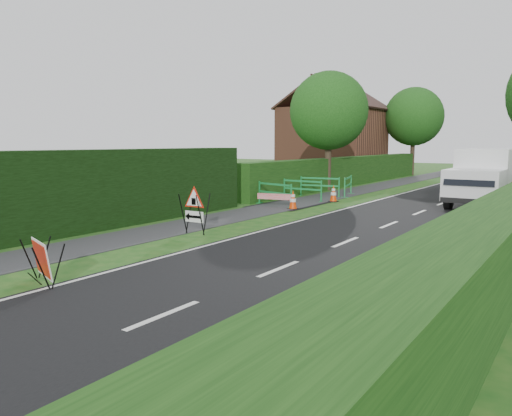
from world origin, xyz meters
The scene contains 22 objects.
ground centered at (0.00, 0.00, 0.00)m, with size 120.00×120.00×0.00m, color #174D16.
road_surface centered at (2.50, 35.00, 0.00)m, with size 6.00×90.00×0.02m, color black.
footpath centered at (-3.00, 35.00, 0.01)m, with size 2.00×90.00×0.02m, color #2D2D30.
hedge_west_near centered at (-5.00, 0.00, 0.00)m, with size 1.10×18.00×2.50m, color black.
hedge_west_far centered at (-5.00, 22.00, 0.00)m, with size 1.00×24.00×1.80m, color #14380F.
house_west centered at (-10.00, 30.00, 2.90)m, with size 7.50×7.40×7.88m.
tree_nw centered at (-4.60, 18.00, 4.48)m, with size 4.40×4.40×6.70m.
tree_fw centered at (-4.60, 34.00, 4.83)m, with size 4.80×4.80×7.24m.
red_rect_sign centered at (-0.70, -2.51, 0.49)m, with size 1.13×0.89×0.85m.
triangle_sign centered at (-1.75, 3.09, 0.84)m, with size 0.85×0.85×1.21m.
works_van centered at (4.12, 15.05, 1.29)m, with size 2.15×5.38×2.44m.
traffic_cone_0 centered at (4.72, 12.28, 0.39)m, with size 0.38×0.38×0.79m.
traffic_cone_1 centered at (4.70, 14.10, 0.39)m, with size 0.38×0.38×0.79m.
traffic_cone_2 centered at (4.70, 16.56, 0.39)m, with size 0.38×0.38×0.79m.
traffic_cone_3 centered at (-2.11, 9.66, 0.39)m, with size 0.38×0.38×0.79m.
traffic_cone_4 centered at (-1.86, 12.97, 0.39)m, with size 0.38×0.38×0.79m.
ped_barrier_0 centered at (-3.40, 10.33, 0.63)m, with size 2.08×0.86×1.00m.
ped_barrier_1 centered at (-3.27, 12.58, 0.63)m, with size 2.07×0.41×1.00m.
ped_barrier_2 centered at (-3.46, 14.74, 0.63)m, with size 2.09×0.70×1.00m.
ped_barrier_3 centered at (-2.37, 15.78, 0.63)m, with size 0.85×2.08×1.00m.
redwhite_plank centered at (-3.13, 9.83, 0.00)m, with size 1.50×0.04×0.25m, color red.
hatchback_car centered at (1.50, 25.15, 0.58)m, with size 1.37×3.40×1.16m, color silver.
Camera 1 is at (7.95, -7.97, 2.73)m, focal length 35.00 mm.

